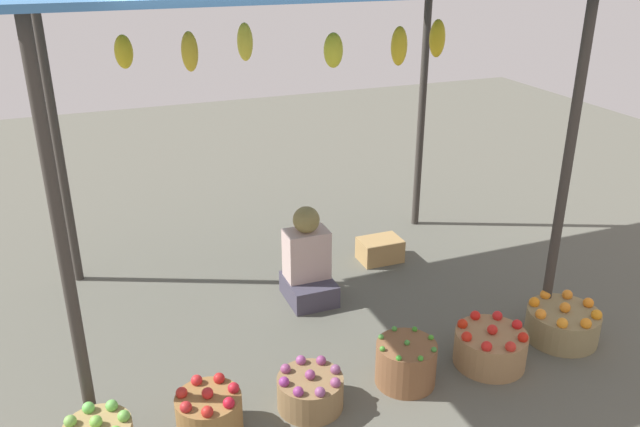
% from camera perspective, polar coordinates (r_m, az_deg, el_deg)
% --- Properties ---
extents(ground_plane, '(14.00, 14.00, 0.00)m').
position_cam_1_polar(ground_plane, '(5.26, -2.01, -7.54)').
color(ground_plane, '#58584D').
extents(market_stall_structure, '(3.53, 2.28, 2.42)m').
position_cam_1_polar(market_stall_structure, '(4.55, -2.39, 17.43)').
color(market_stall_structure, '#38332D').
rests_on(market_stall_structure, ground).
extents(vendor_person, '(0.36, 0.44, 0.78)m').
position_cam_1_polar(vendor_person, '(5.14, -1.10, -4.49)').
color(vendor_person, '#3F3B4A').
rests_on(vendor_person, ground).
extents(basket_red_apples, '(0.38, 0.38, 0.31)m').
position_cam_1_polar(basket_red_apples, '(3.98, -9.71, -16.93)').
color(basket_red_apples, olive).
rests_on(basket_red_apples, ground).
extents(basket_purple_onions, '(0.41, 0.41, 0.26)m').
position_cam_1_polar(basket_purple_onions, '(4.13, -0.87, -15.32)').
color(basket_purple_onions, olive).
rests_on(basket_purple_onions, ground).
extents(basket_green_chilies, '(0.39, 0.39, 0.32)m').
position_cam_1_polar(basket_green_chilies, '(4.33, 7.55, -12.90)').
color(basket_green_chilies, brown).
rests_on(basket_green_chilies, ground).
extents(basket_red_tomatoes, '(0.48, 0.48, 0.30)m').
position_cam_1_polar(basket_red_tomatoes, '(4.62, 14.74, -11.29)').
color(basket_red_tomatoes, '#9B754C').
rests_on(basket_red_tomatoes, ground).
extents(basket_oranges, '(0.51, 0.51, 0.29)m').
position_cam_1_polar(basket_oranges, '(5.04, 20.53, -9.05)').
color(basket_oranges, '#8C7B52').
rests_on(basket_oranges, ground).
extents(wooden_crate_near_vendor, '(0.37, 0.26, 0.20)m').
position_cam_1_polar(wooden_crate_near_vendor, '(5.84, 5.29, -3.19)').
color(wooden_crate_near_vendor, '#AA844F').
rests_on(wooden_crate_near_vendor, ground).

